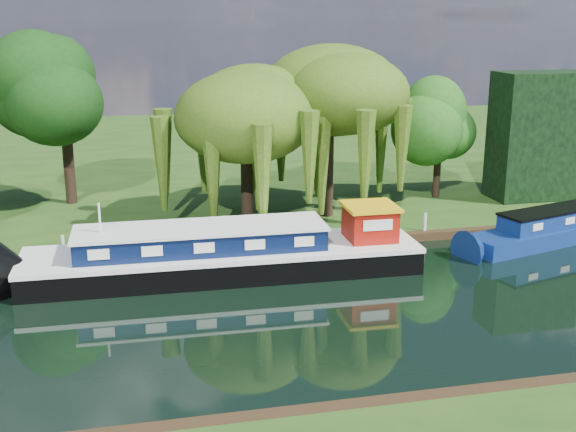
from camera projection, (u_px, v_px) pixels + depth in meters
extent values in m
plane|color=black|center=(301.00, 312.00, 29.83)|extent=(120.00, 120.00, 0.00)
cube|color=#1B3C10|center=(208.00, 156.00, 61.73)|extent=(120.00, 52.00, 0.45)
cube|color=black|center=(224.00, 265.00, 34.09)|extent=(18.51, 4.37, 1.23)
cube|color=silver|center=(223.00, 250.00, 33.90)|extent=(18.61, 4.45, 0.23)
cube|color=#091436|center=(201.00, 239.00, 33.53)|extent=(11.48, 3.12, 0.97)
cube|color=silver|center=(201.00, 228.00, 33.38)|extent=(11.69, 3.33, 0.12)
cube|color=maroon|center=(370.00, 223.00, 35.06)|extent=(2.29, 2.29, 1.54)
cube|color=gold|center=(370.00, 206.00, 34.83)|extent=(2.55, 2.55, 0.16)
cylinder|color=silver|center=(100.00, 229.00, 32.45)|extent=(0.10, 0.10, 2.46)
cube|color=navy|center=(570.00, 231.00, 39.62)|extent=(13.69, 5.97, 1.02)
cube|color=navy|center=(572.00, 215.00, 39.37)|extent=(9.62, 4.29, 0.85)
cube|color=black|center=(573.00, 206.00, 39.24)|extent=(9.76, 4.43, 0.11)
cube|color=silver|center=(538.00, 227.00, 36.97)|extent=(0.67, 0.24, 0.36)
cube|color=silver|center=(570.00, 221.00, 38.07)|extent=(0.67, 0.24, 0.36)
imported|color=maroon|center=(76.00, 277.00, 33.78)|extent=(3.07, 2.46, 0.57)
cylinder|color=black|center=(247.00, 180.00, 40.47)|extent=(0.64, 0.64, 4.96)
ellipsoid|color=#344D10|center=(246.00, 116.00, 39.51)|extent=(6.92, 6.92, 4.47)
cylinder|color=black|center=(327.00, 171.00, 41.83)|extent=(0.76, 0.76, 5.36)
ellipsoid|color=#344D10|center=(328.00, 104.00, 40.79)|extent=(7.33, 7.33, 4.73)
cylinder|color=black|center=(67.00, 145.00, 44.41)|extent=(0.75, 0.75, 7.36)
ellipsoid|color=black|center=(63.00, 95.00, 43.60)|extent=(5.89, 5.89, 5.89)
cylinder|color=black|center=(438.00, 158.00, 46.16)|extent=(0.43, 0.43, 5.08)
ellipsoid|color=#214D13|center=(440.00, 126.00, 45.60)|extent=(4.07, 4.07, 4.07)
cube|color=black|center=(540.00, 136.00, 45.78)|extent=(6.00, 3.00, 8.00)
cylinder|color=silver|center=(265.00, 210.00, 39.39)|extent=(0.10, 0.10, 2.20)
sphere|color=white|center=(265.00, 187.00, 39.05)|extent=(0.36, 0.36, 0.36)
cylinder|color=silver|center=(63.00, 245.00, 35.38)|extent=(0.16, 0.16, 1.00)
cylinder|color=silver|center=(186.00, 237.00, 36.63)|extent=(0.16, 0.16, 1.00)
cylinder|color=silver|center=(319.00, 229.00, 38.10)|extent=(0.16, 0.16, 1.00)
cylinder|color=silver|center=(425.00, 222.00, 39.36)|extent=(0.16, 0.16, 1.00)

